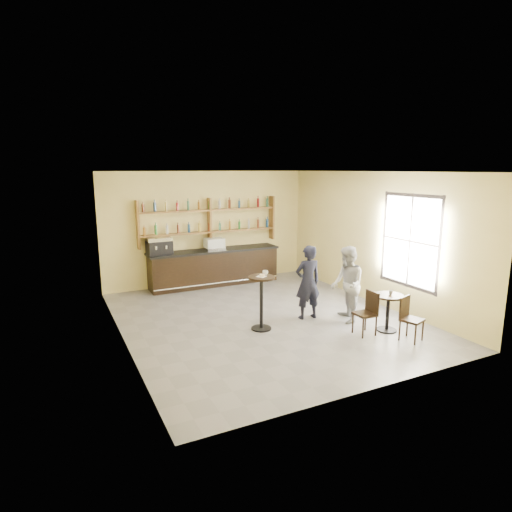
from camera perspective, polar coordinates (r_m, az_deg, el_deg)
name	(u,v)px	position (r m, az deg, el deg)	size (l,w,h in m)	color
floor	(264,318)	(9.60, 1.05, -8.30)	(7.00, 7.00, 0.00)	slate
ceiling	(264,172)	(9.03, 1.13, 11.17)	(7.00, 7.00, 0.00)	white
wall_back	(208,228)	(12.35, -6.39, 3.77)	(7.00, 7.00, 0.00)	#DCCC7D
wall_front	(376,287)	(6.35, 15.75, -4.06)	(7.00, 7.00, 0.00)	#DCCC7D
wall_left	(120,261)	(8.27, -17.72, -0.59)	(7.00, 7.00, 0.00)	#DCCC7D
wall_right	(373,238)	(10.87, 15.30, 2.36)	(7.00, 7.00, 0.00)	#DCCC7D
window_pane	(410,241)	(10.00, 19.84, 1.88)	(2.00, 2.00, 0.00)	white
window_frame	(410,241)	(9.99, 19.81, 1.88)	(0.04, 1.70, 2.10)	black
shelf_unit	(210,221)	(12.21, -6.21, 4.67)	(4.00, 0.26, 1.40)	brown
liquor_bottles	(209,215)	(12.19, -6.22, 5.46)	(3.68, 0.10, 1.00)	#8C5919
bar_counter	(214,267)	(12.24, -5.57, -1.48)	(3.77, 0.74, 1.02)	black
espresso_machine	(159,246)	(11.65, -12.78, 1.32)	(0.64, 0.41, 0.45)	black
pastry_case	(214,244)	(12.11, -5.59, 1.62)	(0.53, 0.43, 0.32)	silver
pedestal_table	(261,303)	(8.81, 0.72, -6.29)	(0.55, 0.55, 1.12)	black
napkin	(261,276)	(8.65, 0.73, -2.74)	(0.17, 0.17, 0.00)	white
donut	(262,275)	(8.64, 0.82, -2.59)	(0.12, 0.12, 0.04)	gold
cup_pedestal	(265,273)	(8.79, 1.25, -2.22)	(0.11, 0.11, 0.09)	white
man_main	(308,282)	(9.44, 6.92, -3.50)	(0.60, 0.39, 1.64)	black
cafe_table	(388,313)	(9.18, 17.14, -7.25)	(0.60, 0.60, 0.76)	black
cup_cafe	(391,292)	(9.09, 17.53, -4.66)	(0.09, 0.09, 0.08)	white
chair_west	(365,313)	(8.84, 14.31, -7.44)	(0.38, 0.38, 0.87)	black
chair_south	(412,319)	(8.80, 20.08, -7.94)	(0.37, 0.37, 0.86)	black
patron_second	(347,284)	(9.39, 12.05, -3.73)	(0.80, 0.62, 1.65)	#A2A2A7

